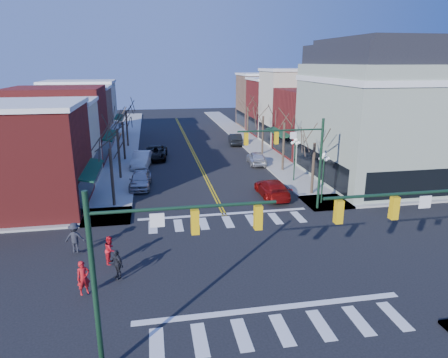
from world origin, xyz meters
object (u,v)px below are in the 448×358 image
lamppost_corner (323,169)px  car_right_mid (256,158)px  car_right_near (272,188)px  pedestrian_red_a (83,278)px  victorian_corner (382,112)px  pedestrian_dark_a (117,264)px  pedestrian_dark_b (75,238)px  car_left_near (140,179)px  car_left_mid (141,160)px  car_left_far (156,153)px  pedestrian_red_b (110,250)px  lamppost_midblock (295,152)px  car_right_far (235,139)px

lamppost_corner → car_right_mid: lamppost_corner is taller
car_right_near → pedestrian_red_a: pedestrian_red_a is taller
victorian_corner → car_right_near: size_ratio=2.73×
pedestrian_dark_a → pedestrian_dark_b: 4.48m
car_left_near → car_left_mid: (0.00, 7.67, 0.06)m
car_left_far → pedestrian_red_b: size_ratio=3.38×
car_left_mid → lamppost_corner: bearing=-37.8°
car_left_far → pedestrian_red_b: (-3.00, -25.89, 0.20)m
lamppost_midblock → pedestrian_dark_a: bearing=-134.7°
pedestrian_dark_b → car_right_mid: bearing=-122.3°
lamppost_midblock → car_left_near: 14.78m
lamppost_corner → car_right_far: 25.64m
victorian_corner → lamppost_corner: victorian_corner is taller
car_left_far → pedestrian_dark_b: 24.66m
car_left_near → pedestrian_dark_a: bearing=-89.3°
lamppost_corner → pedestrian_dark_a: 18.12m
lamppost_corner → car_right_mid: size_ratio=0.98×
car_left_mid → car_right_far: size_ratio=1.10×
car_right_far → pedestrian_dark_b: size_ratio=2.49×
lamppost_corner → lamppost_midblock: size_ratio=1.00×
lamppost_midblock → lamppost_corner: bearing=-90.0°
car_left_mid → car_left_far: car_left_mid is taller
lamppost_corner → pedestrian_red_a: size_ratio=2.46×
car_right_near → pedestrian_red_a: bearing=44.2°
victorian_corner → pedestrian_red_a: (-25.32, -16.44, -5.63)m
car_left_mid → victorian_corner: bearing=-13.5°
car_right_mid → pedestrian_dark_b: 25.43m
car_right_far → car_right_mid: bearing=96.0°
pedestrian_red_b → lamppost_corner: bearing=-56.4°
car_right_far → pedestrian_red_a: 39.01m
car_right_mid → pedestrian_red_a: pedestrian_red_a is taller
car_left_near → pedestrian_dark_a: pedestrian_dark_a is taller
pedestrian_dark_b → victorian_corner: bearing=-148.5°
pedestrian_red_a → pedestrian_dark_a: 1.97m
lamppost_corner → car_left_far: (-13.00, 18.49, -2.19)m
pedestrian_dark_a → car_right_far: bearing=120.2°
pedestrian_dark_a → car_right_mid: bearing=110.9°
car_right_mid → lamppost_corner: bearing=101.6°
pedestrian_red_a → victorian_corner: bearing=4.9°
car_right_far → pedestrian_dark_a: 37.27m
victorian_corner → lamppost_midblock: 9.10m
car_right_far → pedestrian_red_b: size_ratio=2.83×
car_left_far → pedestrian_red_b: bearing=-91.4°
pedestrian_dark_a → pedestrian_dark_b: size_ratio=0.87×
car_left_near → pedestrian_red_a: size_ratio=2.62×
car_right_near → car_right_far: (1.60, 22.92, 0.01)m
lamppost_corner → car_left_near: lamppost_corner is taller
lamppost_midblock → car_left_mid: (-14.60, 8.45, -2.12)m
victorian_corner → lamppost_corner: bearing=-144.1°
victorian_corner → lamppost_midblock: (-8.30, 0.50, -3.70)m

